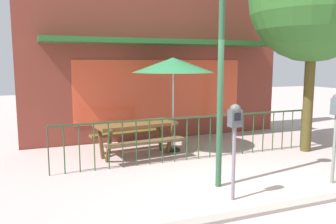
{
  "coord_description": "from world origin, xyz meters",
  "views": [
    {
      "loc": [
        -3.37,
        -4.55,
        2.13
      ],
      "look_at": [
        -0.57,
        2.56,
        1.03
      ],
      "focal_mm": 37.01,
      "sensor_mm": 36.0,
      "label": 1
    }
  ],
  "objects_px": {
    "patio_umbrella": "(173,66)",
    "street_lamp": "(222,26)",
    "picnic_table_left": "(136,130)",
    "parking_meter_far": "(235,126)"
  },
  "relations": [
    {
      "from": "patio_umbrella",
      "to": "picnic_table_left",
      "type": "bearing_deg",
      "value": -172.87
    },
    {
      "from": "parking_meter_far",
      "to": "street_lamp",
      "type": "relative_size",
      "value": 0.36
    },
    {
      "from": "parking_meter_far",
      "to": "street_lamp",
      "type": "distance_m",
      "value": 1.67
    },
    {
      "from": "parking_meter_far",
      "to": "patio_umbrella",
      "type": "bearing_deg",
      "value": 85.01
    },
    {
      "from": "patio_umbrella",
      "to": "parking_meter_far",
      "type": "relative_size",
      "value": 1.49
    },
    {
      "from": "picnic_table_left",
      "to": "street_lamp",
      "type": "bearing_deg",
      "value": -72.13
    },
    {
      "from": "patio_umbrella",
      "to": "street_lamp",
      "type": "relative_size",
      "value": 0.53
    },
    {
      "from": "picnic_table_left",
      "to": "patio_umbrella",
      "type": "bearing_deg",
      "value": 7.13
    },
    {
      "from": "picnic_table_left",
      "to": "street_lamp",
      "type": "height_order",
      "value": "street_lamp"
    },
    {
      "from": "parking_meter_far",
      "to": "picnic_table_left",
      "type": "bearing_deg",
      "value": 102.86
    }
  ]
}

